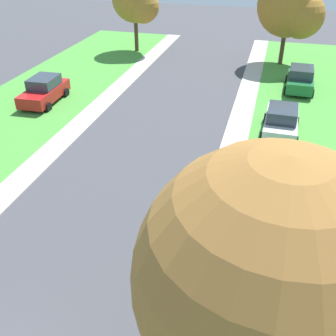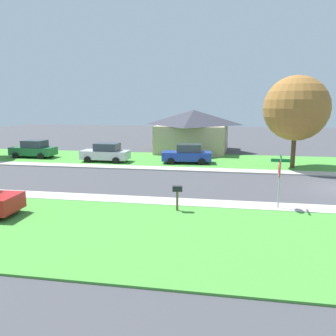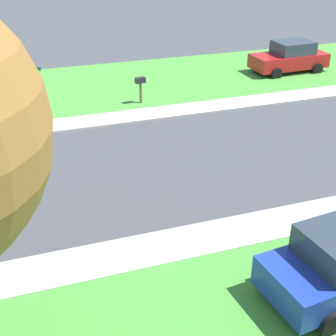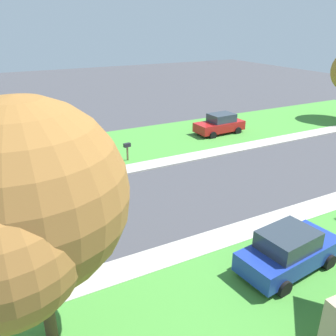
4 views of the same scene
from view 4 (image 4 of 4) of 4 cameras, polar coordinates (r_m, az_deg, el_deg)
The scene contains 8 objects.
sidewalk_east at distance 17.48m, azimuth 14.21°, elevation -9.11°, with size 1.40×56.00×0.10m, color #B7B2A8.
sidewalk_west at distance 24.41m, azimuth -0.37°, elevation 0.98°, with size 1.40×56.00×0.10m, color #B7B2A8.
lawn_west at distance 28.42m, azimuth -4.77°, elevation 4.04°, with size 8.00×56.00×0.08m, color #479338.
stop_sign_far_corner at distance 21.81m, azimuth -17.47°, elevation 2.37°, with size 0.92×0.92×2.77m.
car_red_near_corner at distance 30.86m, azimuth 8.33°, elevation 7.00°, with size 2.17×4.37×1.76m.
car_blue_kerbside_mid at distance 14.72m, azimuth 18.86°, elevation -12.47°, with size 2.38×4.47×1.76m.
tree_sidewalk_near at distance 9.51m, azimuth -22.26°, elevation -6.14°, with size 5.55×5.16×7.48m.
mailbox at distance 24.51m, azimuth -6.59°, elevation 3.31°, with size 0.31×0.51×1.31m.
Camera 4 is at (15.44, 1.53, 9.03)m, focal length 37.89 mm.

